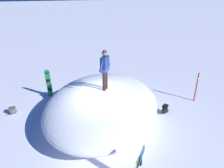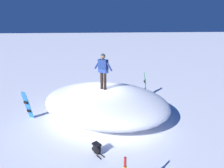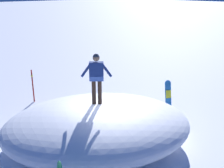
% 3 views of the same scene
% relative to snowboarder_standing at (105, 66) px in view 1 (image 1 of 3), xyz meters
% --- Properties ---
extents(ground, '(240.00, 240.00, 0.00)m').
position_rel_snowboarder_standing_xyz_m(ground, '(0.41, 0.29, -2.56)').
color(ground, white).
extents(snow_mound, '(7.59, 8.10, 1.50)m').
position_rel_snowboarder_standing_xyz_m(snow_mound, '(0.13, -0.10, -1.81)').
color(snow_mound, white).
rests_on(snow_mound, ground).
extents(snowboarder_standing, '(0.78, 0.82, 1.75)m').
position_rel_snowboarder_standing_xyz_m(snowboarder_standing, '(0.00, 0.00, 0.00)').
color(snowboarder_standing, black).
rests_on(snowboarder_standing, snow_mound).
extents(snowboard_primary_upright, '(0.31, 0.30, 1.69)m').
position_rel_snowboarder_standing_xyz_m(snowboard_primary_upright, '(2.18, -3.01, -1.69)').
color(snowboard_primary_upright, '#1E8C47').
rests_on(snowboard_primary_upright, ground).
extents(snowboard_secondary_upright, '(0.44, 0.41, 1.54)m').
position_rel_snowboarder_standing_xyz_m(snowboard_secondary_upright, '(0.33, 3.73, -1.76)').
color(snowboard_secondary_upright, '#2672BF').
rests_on(snowboard_secondary_upright, ground).
extents(backpack_near, '(0.55, 0.36, 0.34)m').
position_rel_snowboarder_standing_xyz_m(backpack_near, '(4.05, -1.97, -2.38)').
color(backpack_near, '#4C4C51').
rests_on(backpack_near, ground).
extents(backpack_far, '(0.58, 0.47, 0.44)m').
position_rel_snowboarder_standing_xyz_m(backpack_far, '(-2.80, 0.64, -2.33)').
color(backpack_far, black).
rests_on(backpack_far, ground).
extents(trail_marker_pole, '(0.10, 0.10, 1.62)m').
position_rel_snowboarder_standing_xyz_m(trail_marker_pole, '(-5.00, 0.16, -1.70)').
color(trail_marker_pole, '#A51E19').
rests_on(trail_marker_pole, ground).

